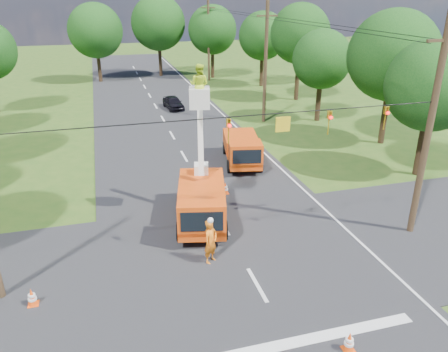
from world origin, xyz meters
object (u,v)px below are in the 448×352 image
object	(u,v)px
second_truck	(242,148)
tree_right_d	(300,34)
tree_right_c	(322,59)
tree_far_b	(158,23)
traffic_cone_1	(349,342)
tree_far_a	(95,31)
distant_car	(173,103)
tree_far_c	(212,30)
tree_right_e	(263,36)
pole_right_near	(429,129)
traffic_cone_4	(32,297)
tree_right_b	(393,56)
pole_right_far	(209,39)
bucket_truck	(202,191)
traffic_cone_2	(225,188)
ground_worker	(211,242)
traffic_cone_3	(241,165)
traffic_cone_6	(242,143)
tree_right_a	(432,86)
pole_right_mid	(266,62)

from	to	relation	value
second_truck	tree_right_d	size ratio (longest dim) A/B	0.60
tree_right_c	tree_far_b	world-z (taller)	tree_far_b
traffic_cone_1	tree_far_a	world-z (taller)	tree_far_a
distant_car	tree_far_c	bearing A→B (deg)	56.34
traffic_cone_1	tree_far_a	bearing A→B (deg)	97.77
tree_right_e	pole_right_near	bearing A→B (deg)	-98.61
traffic_cone_1	tree_right_d	size ratio (longest dim) A/B	0.07
traffic_cone_4	tree_right_b	distance (m)	27.28
traffic_cone_1	tree_far_c	world-z (taller)	tree_far_c
pole_right_far	tree_right_e	size ratio (longest dim) A/B	1.16
bucket_truck	traffic_cone_4	size ratio (longest dim) A/B	10.81
traffic_cone_2	traffic_cone_1	bearing A→B (deg)	-87.37
ground_worker	tree_right_b	xyz separation A→B (m)	(16.33, 11.91, 5.45)
traffic_cone_2	tree_right_d	world-z (taller)	tree_right_d
tree_right_d	ground_worker	bearing A→B (deg)	-120.94
second_truck	traffic_cone_2	xyz separation A→B (m)	(-2.37, -4.26, -0.71)
traffic_cone_4	tree_right_d	xyz separation A→B (m)	(23.09, 27.85, 6.32)
pole_right_near	tree_far_c	distance (m)	42.02
tree_right_e	traffic_cone_3	bearing A→B (deg)	-112.86
traffic_cone_2	tree_far_a	bearing A→B (deg)	99.48
second_truck	tree_far_b	distance (m)	34.79
traffic_cone_2	tree_far_b	bearing A→B (deg)	87.19
distant_car	pole_right_near	xyz separation A→B (m)	(6.93, -26.60, 4.49)
traffic_cone_2	tree_right_c	xyz separation A→B (m)	(12.09, 12.57, 4.95)
traffic_cone_2	traffic_cone_3	world-z (taller)	same
tree_far_a	tree_far_c	world-z (taller)	tree_far_a
traffic_cone_4	tree_right_e	distance (m)	42.46
traffic_cone_3	pole_right_near	world-z (taller)	pole_right_near
second_truck	distant_car	distance (m)	16.02
tree_right_b	tree_right_c	size ratio (longest dim) A/B	1.23
ground_worker	traffic_cone_6	size ratio (longest dim) A/B	2.78
ground_worker	tree_far_a	bearing A→B (deg)	55.01
tree_far_c	traffic_cone_2	bearing A→B (deg)	-103.28
tree_right_a	tree_right_b	xyz separation A→B (m)	(1.50, 6.00, 0.87)
traffic_cone_2	pole_right_near	size ratio (longest dim) A/B	0.07
traffic_cone_3	traffic_cone_4	world-z (taller)	same
ground_worker	pole_right_mid	bearing A→B (deg)	23.85
second_truck	tree_far_b	xyz separation A→B (m)	(-0.48, 34.31, 5.74)
traffic_cone_2	traffic_cone_3	xyz separation A→B (m)	(1.96, 3.11, 0.00)
ground_worker	pole_right_near	world-z (taller)	pole_right_near
ground_worker	tree_far_b	size ratio (longest dim) A/B	0.19
bucket_truck	pole_right_near	xyz separation A→B (m)	(9.39, -3.64, 3.44)
tree_far_a	tree_far_b	size ratio (longest dim) A/B	0.92
traffic_cone_1	traffic_cone_2	bearing A→B (deg)	92.63
traffic_cone_4	tree_right_c	size ratio (longest dim) A/B	0.09
distant_car	traffic_cone_6	size ratio (longest dim) A/B	5.12
ground_worker	distant_car	distance (m)	26.67
pole_right_far	pole_right_near	bearing A→B (deg)	-90.00
traffic_cone_6	pole_right_far	xyz separation A→B (m)	(4.05, 26.24, 4.75)
second_truck	traffic_cone_1	bearing A→B (deg)	-84.84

